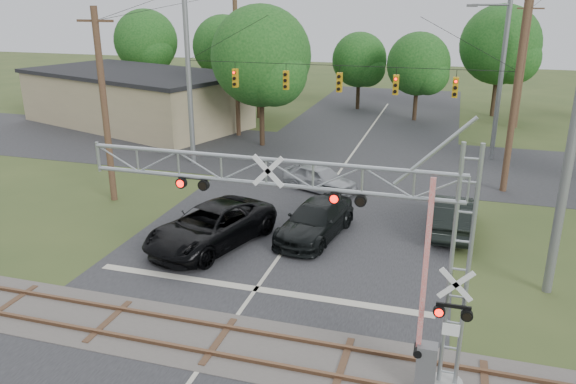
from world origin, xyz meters
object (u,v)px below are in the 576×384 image
(crossing_gantry, at_px, (338,232))
(pickup_black, at_px, (211,226))
(traffic_signal_span, at_px, (356,81))
(commercial_building, at_px, (135,98))
(car_dark, at_px, (315,220))
(sedan_silver, at_px, (320,178))
(streetlight, at_px, (498,74))

(crossing_gantry, bearing_deg, pickup_black, 134.75)
(traffic_signal_span, bearing_deg, commercial_building, 154.61)
(car_dark, distance_m, commercial_building, 27.74)
(crossing_gantry, bearing_deg, sedan_silver, 105.01)
(traffic_signal_span, distance_m, sedan_silver, 5.93)
(commercial_building, bearing_deg, sedan_silver, -14.76)
(traffic_signal_span, height_order, sedan_silver, traffic_signal_span)
(car_dark, xyz_separation_m, commercial_building, (-20.37, 18.77, 1.44))
(pickup_black, height_order, streetlight, streetlight)
(crossing_gantry, height_order, streetlight, streetlight)
(commercial_building, bearing_deg, streetlight, 12.69)
(pickup_black, bearing_deg, crossing_gantry, -27.54)
(streetlight, bearing_deg, pickup_black, -123.97)
(crossing_gantry, xyz_separation_m, commercial_building, (-23.22, 28.03, -2.17))
(traffic_signal_span, distance_m, car_dark, 10.36)
(car_dark, height_order, streetlight, streetlight)
(sedan_silver, bearing_deg, commercial_building, 80.28)
(commercial_building, bearing_deg, pickup_black, -33.63)
(traffic_signal_span, bearing_deg, streetlight, 39.94)
(traffic_signal_span, xyz_separation_m, sedan_silver, (-1.30, -2.91, -5.00))
(crossing_gantry, bearing_deg, traffic_signal_span, 98.80)
(car_dark, bearing_deg, crossing_gantry, -62.97)
(car_dark, distance_m, sedan_silver, 6.33)
(car_dark, relative_size, streetlight, 0.54)
(car_dark, relative_size, sedan_silver, 1.25)
(sedan_silver, height_order, streetlight, streetlight)
(commercial_building, bearing_deg, traffic_signal_span, -6.75)
(traffic_signal_span, relative_size, car_dark, 3.57)
(traffic_signal_span, xyz_separation_m, pickup_black, (-4.14, -11.32, -4.85))
(pickup_black, xyz_separation_m, car_dark, (4.13, 2.22, -0.11))
(car_dark, xyz_separation_m, streetlight, (8.02, 15.81, 4.83))
(crossing_gantry, bearing_deg, streetlight, 78.34)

